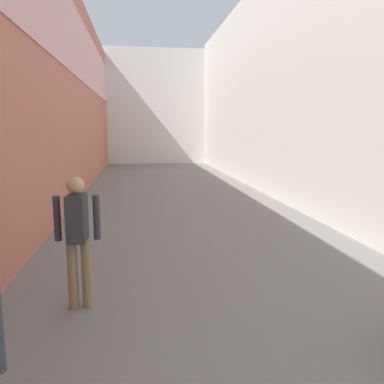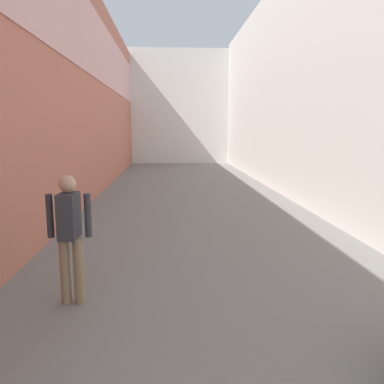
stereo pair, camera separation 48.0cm
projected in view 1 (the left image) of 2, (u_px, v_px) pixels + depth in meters
name	position (u px, v px, depth m)	size (l,w,h in m)	color
ground_plane	(186.00, 215.00, 9.42)	(40.82, 40.82, 0.00)	slate
building_left	(62.00, 84.00, 10.37)	(0.45, 24.82, 6.51)	#B76651
building_right	(284.00, 80.00, 11.24)	(0.45, 24.82, 7.02)	beige
building_far_end	(155.00, 108.00, 23.92)	(8.87, 2.00, 6.82)	silver
pedestrian_further_down	(78.00, 233.00, 4.43)	(0.52, 0.35, 1.57)	#8C7251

